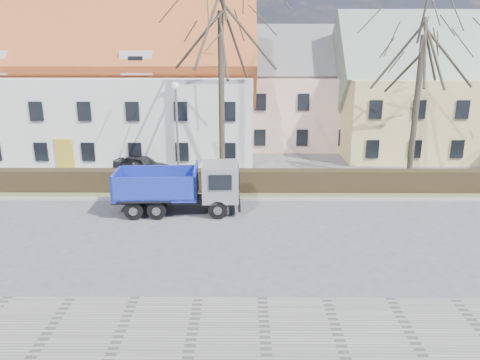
{
  "coord_description": "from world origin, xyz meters",
  "views": [
    {
      "loc": [
        -0.68,
        -20.44,
        8.67
      ],
      "look_at": [
        -0.83,
        3.2,
        1.6
      ],
      "focal_mm": 35.0,
      "sensor_mm": 36.0,
      "label": 1
    }
  ],
  "objects_px": {
    "streetlight": "(177,136)",
    "cart_frame": "(208,198)",
    "dump_truck": "(173,188)",
    "parked_car_a": "(141,165)"
  },
  "relations": [
    {
      "from": "dump_truck",
      "to": "parked_car_a",
      "type": "height_order",
      "value": "dump_truck"
    },
    {
      "from": "dump_truck",
      "to": "streetlight",
      "type": "relative_size",
      "value": 1.04
    },
    {
      "from": "streetlight",
      "to": "parked_car_a",
      "type": "xyz_separation_m",
      "value": [
        -2.93,
        2.95,
        -2.58
      ]
    },
    {
      "from": "streetlight",
      "to": "cart_frame",
      "type": "xyz_separation_m",
      "value": [
        2.0,
        -2.92,
        -2.95
      ]
    },
    {
      "from": "dump_truck",
      "to": "parked_car_a",
      "type": "relative_size",
      "value": 1.76
    },
    {
      "from": "dump_truck",
      "to": "cart_frame",
      "type": "bearing_deg",
      "value": 38.36
    },
    {
      "from": "streetlight",
      "to": "cart_frame",
      "type": "bearing_deg",
      "value": -55.59
    },
    {
      "from": "dump_truck",
      "to": "cart_frame",
      "type": "distance_m",
      "value": 2.47
    },
    {
      "from": "cart_frame",
      "to": "dump_truck",
      "type": "bearing_deg",
      "value": -139.49
    },
    {
      "from": "streetlight",
      "to": "dump_truck",
      "type": "bearing_deg",
      "value": -85.94
    }
  ]
}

